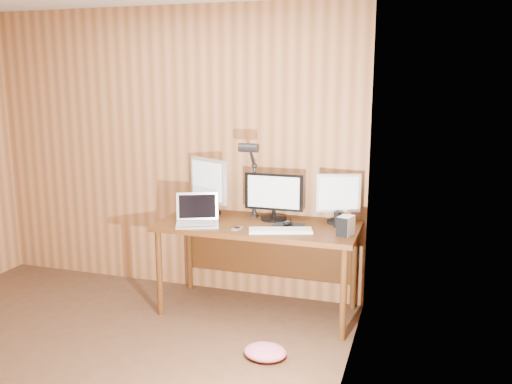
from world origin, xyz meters
The scene contains 14 objects.
room_shell centered at (0.00, 0.00, 1.25)m, with size 4.00×4.00×4.00m.
desk centered at (0.93, 1.70, 0.63)m, with size 1.60×0.70×0.75m.
monitor_center centered at (1.02, 1.79, 0.95)m, with size 0.49×0.21×0.38m.
monitor_left centered at (0.44, 1.81, 1.01)m, with size 0.39×0.23×0.48m.
monitor_right centered at (1.53, 1.84, 0.96)m, with size 0.35×0.17×0.40m.
laptop centered at (0.47, 1.49, 0.81)m, with size 0.41×0.37×0.24m.
keyboard centered at (1.16, 1.46, 0.76)m, with size 0.50×0.29×0.02m.
mousepad centered at (1.17, 1.65, 0.75)m, with size 0.23×0.19×0.00m, color black.
mouse centered at (1.17, 1.65, 0.77)m, with size 0.07×0.11×0.04m, color black.
hard_drive centered at (1.64, 1.51, 0.82)m, with size 0.13×0.15×0.15m.
phone centered at (0.82, 1.43, 0.76)m, with size 0.07×0.11×0.01m.
speaker centered at (1.55, 1.72, 0.81)m, with size 0.05×0.05×0.12m, color black.
desk_lamp centered at (0.84, 1.74, 1.17)m, with size 0.16×0.22×0.68m.
fabric_pile centered at (1.21, 0.91, 0.05)m, with size 0.30×0.24×0.10m, color #C05D71, non-canonical shape.
Camera 1 is at (2.16, -2.36, 1.89)m, focal length 38.00 mm.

